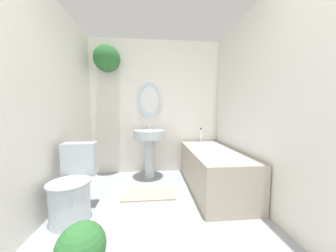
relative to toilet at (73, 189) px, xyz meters
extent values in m
cube|color=silver|center=(0.90, 1.35, 0.89)|extent=(2.44, 0.06, 2.40)
ellipsoid|color=silver|center=(0.78, 1.31, 1.03)|extent=(0.45, 0.02, 0.69)
ellipsoid|color=silver|center=(0.78, 1.30, 1.03)|extent=(0.41, 0.01, 0.65)
cylinder|color=#47474C|center=(0.08, 1.19, 1.79)|extent=(0.20, 0.20, 0.11)
sphere|color=#2D6B33|center=(0.08, 1.19, 1.70)|extent=(0.44, 0.44, 0.44)
cube|color=silver|center=(-0.29, -0.08, 0.89)|extent=(0.06, 2.93, 2.40)
cube|color=silver|center=(2.08, -0.08, 0.89)|extent=(0.06, 2.93, 2.40)
cylinder|color=silver|center=(0.00, -0.07, -0.11)|extent=(0.38, 0.38, 0.39)
cylinder|color=#A0A9B1|center=(0.00, -0.07, 0.09)|extent=(0.41, 0.41, 0.02)
cube|color=silver|center=(0.00, 0.20, 0.27)|extent=(0.36, 0.17, 0.37)
cylinder|color=silver|center=(0.78, 1.02, 0.03)|extent=(0.17, 0.17, 0.67)
cylinder|color=silver|center=(0.78, 1.02, 0.43)|extent=(0.52, 0.52, 0.13)
cylinder|color=silver|center=(0.78, 1.17, 0.55)|extent=(0.02, 0.02, 0.10)
cube|color=#B2A893|center=(1.70, 0.53, -0.03)|extent=(0.67, 1.48, 0.57)
cube|color=silver|center=(1.70, 0.53, 0.24)|extent=(0.57, 1.38, 0.04)
cylinder|color=silver|center=(1.70, 1.17, 0.30)|extent=(0.04, 0.04, 0.08)
cylinder|color=white|center=(1.70, 1.18, 0.41)|extent=(0.06, 0.06, 0.15)
cylinder|color=black|center=(1.70, 1.18, 0.50)|extent=(0.03, 0.03, 0.02)
sphere|color=#2D6B33|center=(0.39, -0.76, -0.04)|extent=(0.30, 0.30, 0.30)
cube|color=#B7A88E|center=(0.78, 0.43, -0.30)|extent=(0.70, 0.39, 0.02)
camera|label=1|loc=(0.84, -1.78, 0.80)|focal=18.00mm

